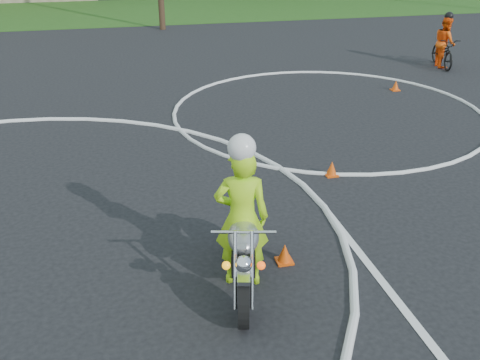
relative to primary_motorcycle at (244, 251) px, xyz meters
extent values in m
cube|color=#1E4714|center=(-4.11, 25.82, -0.56)|extent=(120.00, 10.00, 0.02)
torus|color=silver|center=(3.89, 6.82, -0.56)|extent=(8.10, 8.10, 0.10)
cylinder|color=black|center=(-0.17, -0.72, -0.24)|extent=(0.28, 0.68, 0.67)
cylinder|color=black|center=(0.19, 0.80, -0.24)|extent=(0.28, 0.68, 0.67)
cube|color=black|center=(0.02, 0.10, -0.12)|extent=(0.45, 0.67, 0.34)
ellipsoid|color=#A2A2A7|center=(-0.03, -0.12, 0.30)|extent=(0.56, 0.79, 0.31)
cube|color=black|center=(0.10, 0.42, 0.26)|extent=(0.44, 0.72, 0.11)
cylinder|color=white|center=(-0.25, -0.61, 0.16)|extent=(0.14, 0.40, 0.90)
cylinder|color=white|center=(-0.05, -0.65, 0.16)|extent=(0.14, 0.40, 0.90)
cube|color=silver|center=(-0.18, -0.74, 0.12)|extent=(0.21, 0.28, 0.06)
cylinder|color=silver|center=(-0.11, -0.45, 0.57)|extent=(0.77, 0.22, 0.04)
sphere|color=white|center=(-0.20, -0.83, 0.38)|extent=(0.20, 0.20, 0.20)
sphere|color=#FF9D0C|center=(-0.39, -0.76, 0.35)|extent=(0.10, 0.10, 0.10)
sphere|color=#EE480B|center=(0.00, -0.85, 0.35)|extent=(0.10, 0.10, 0.10)
cylinder|color=silver|center=(0.30, 0.49, -0.24)|extent=(0.29, 0.89, 0.09)
imported|color=#AAEB18|center=(0.01, 0.14, 0.42)|extent=(0.81, 0.63, 1.98)
sphere|color=silver|center=(-0.01, 0.09, 1.43)|extent=(0.36, 0.36, 0.36)
imported|color=black|center=(9.52, 10.47, -0.07)|extent=(1.08, 2.00, 1.00)
imported|color=#FF540D|center=(9.52, 10.47, 0.26)|extent=(0.80, 0.93, 1.66)
sphere|color=black|center=(9.52, 10.47, 1.12)|extent=(0.29, 0.29, 0.29)
cone|color=#E54D0C|center=(6.58, 8.18, -0.42)|extent=(0.22, 0.22, 0.30)
cube|color=#E54D0C|center=(6.58, 8.18, -0.56)|extent=(0.24, 0.24, 0.03)
cone|color=#E54D0C|center=(0.72, 0.43, -0.42)|extent=(0.22, 0.22, 0.30)
cube|color=#E54D0C|center=(0.72, 0.43, -0.56)|extent=(0.24, 0.24, 0.03)
cone|color=#E54D0C|center=(2.51, 3.06, -0.42)|extent=(0.22, 0.22, 0.30)
cube|color=#E54D0C|center=(2.51, 3.06, -0.56)|extent=(0.24, 0.24, 0.03)
camera|label=1|loc=(-1.40, -5.77, 3.91)|focal=40.00mm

